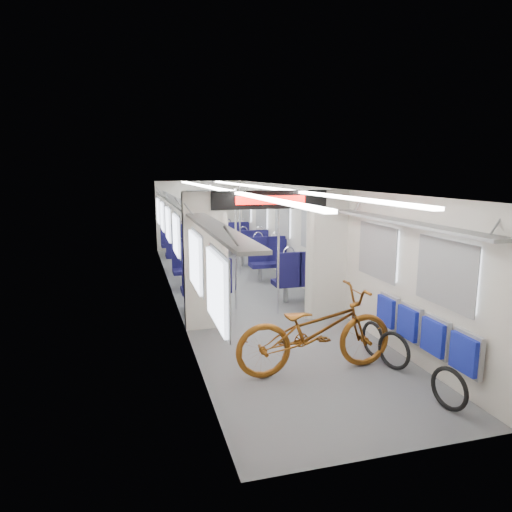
{
  "coord_description": "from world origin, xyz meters",
  "views": [
    {
      "loc": [
        -2.25,
        -9.38,
        2.62
      ],
      "look_at": [
        -0.07,
        -1.45,
        1.09
      ],
      "focal_mm": 32.0,
      "sensor_mm": 36.0,
      "label": 1
    }
  ],
  "objects_px": {
    "seat_bay_near_left": "(199,272)",
    "flip_bench": "(422,330)",
    "bike_hoop_b": "(394,352)",
    "seat_bay_far_left": "(180,244)",
    "bike_hoop_a": "(449,391)",
    "stanchion_near_left": "(236,250)",
    "seat_bay_far_right": "(243,241)",
    "bicycle": "(315,330)",
    "stanchion_near_right": "(278,253)",
    "bike_hoop_c": "(373,341)",
    "stanchion_far_left": "(211,233)",
    "seat_bay_near_right": "(282,265)",
    "stanchion_far_right": "(240,230)"
  },
  "relations": [
    {
      "from": "seat_bay_near_left",
      "to": "flip_bench",
      "type": "bearing_deg",
      "value": -62.15
    },
    {
      "from": "flip_bench",
      "to": "bike_hoop_b",
      "type": "bearing_deg",
      "value": 152.47
    },
    {
      "from": "bike_hoop_b",
      "to": "seat_bay_far_left",
      "type": "distance_m",
      "value": 8.21
    },
    {
      "from": "bike_hoop_a",
      "to": "seat_bay_near_left",
      "type": "height_order",
      "value": "seat_bay_near_left"
    },
    {
      "from": "flip_bench",
      "to": "bike_hoop_a",
      "type": "bearing_deg",
      "value": -107.12
    },
    {
      "from": "seat_bay_near_left",
      "to": "seat_bay_far_left",
      "type": "bearing_deg",
      "value": 90.0
    },
    {
      "from": "stanchion_near_left",
      "to": "seat_bay_far_right",
      "type": "bearing_deg",
      "value": 74.82
    },
    {
      "from": "bicycle",
      "to": "flip_bench",
      "type": "relative_size",
      "value": 1.03
    },
    {
      "from": "bike_hoop_a",
      "to": "stanchion_near_left",
      "type": "relative_size",
      "value": 0.22
    },
    {
      "from": "flip_bench",
      "to": "stanchion_near_right",
      "type": "relative_size",
      "value": 0.91
    },
    {
      "from": "flip_bench",
      "to": "bike_hoop_c",
      "type": "xyz_separation_m",
      "value": [
        -0.35,
        0.61,
        -0.35
      ]
    },
    {
      "from": "stanchion_near_left",
      "to": "stanchion_far_left",
      "type": "height_order",
      "value": "same"
    },
    {
      "from": "bike_hoop_b",
      "to": "bike_hoop_c",
      "type": "relative_size",
      "value": 1.01
    },
    {
      "from": "seat_bay_near_right",
      "to": "stanchion_near_right",
      "type": "relative_size",
      "value": 1.01
    },
    {
      "from": "stanchion_far_left",
      "to": "stanchion_far_right",
      "type": "distance_m",
      "value": 0.82
    },
    {
      "from": "bike_hoop_c",
      "to": "seat_bay_far_left",
      "type": "distance_m",
      "value": 7.76
    },
    {
      "from": "bike_hoop_b",
      "to": "seat_bay_far_right",
      "type": "height_order",
      "value": "seat_bay_far_right"
    },
    {
      "from": "flip_bench",
      "to": "stanchion_far_left",
      "type": "relative_size",
      "value": 0.91
    },
    {
      "from": "flip_bench",
      "to": "seat_bay_near_left",
      "type": "height_order",
      "value": "seat_bay_near_left"
    },
    {
      "from": "stanchion_far_left",
      "to": "bike_hoop_a",
      "type": "bearing_deg",
      "value": -78.19
    },
    {
      "from": "bicycle",
      "to": "stanchion_near_right",
      "type": "height_order",
      "value": "stanchion_near_right"
    },
    {
      "from": "stanchion_near_left",
      "to": "bike_hoop_a",
      "type": "bearing_deg",
      "value": -71.68
    },
    {
      "from": "bike_hoop_b",
      "to": "bike_hoop_c",
      "type": "height_order",
      "value": "bike_hoop_b"
    },
    {
      "from": "bicycle",
      "to": "bike_hoop_b",
      "type": "bearing_deg",
      "value": -102.46
    },
    {
      "from": "seat_bay_near_left",
      "to": "stanchion_far_left",
      "type": "distance_m",
      "value": 1.84
    },
    {
      "from": "bike_hoop_a",
      "to": "seat_bay_far_right",
      "type": "height_order",
      "value": "seat_bay_far_right"
    },
    {
      "from": "seat_bay_near_left",
      "to": "stanchion_far_left",
      "type": "xyz_separation_m",
      "value": [
        0.55,
        1.65,
        0.6
      ]
    },
    {
      "from": "bike_hoop_a",
      "to": "seat_bay_far_left",
      "type": "height_order",
      "value": "seat_bay_far_left"
    },
    {
      "from": "flip_bench",
      "to": "seat_bay_near_left",
      "type": "distance_m",
      "value": 4.9
    },
    {
      "from": "bike_hoop_c",
      "to": "stanchion_near_left",
      "type": "relative_size",
      "value": 0.23
    },
    {
      "from": "bicycle",
      "to": "stanchion_far_right",
      "type": "relative_size",
      "value": 0.94
    },
    {
      "from": "bike_hoop_a",
      "to": "seat_bay_near_right",
      "type": "distance_m",
      "value": 5.45
    },
    {
      "from": "seat_bay_near_left",
      "to": "seat_bay_near_right",
      "type": "relative_size",
      "value": 0.93
    },
    {
      "from": "seat_bay_far_right",
      "to": "bike_hoop_c",
      "type": "bearing_deg",
      "value": -89.47
    },
    {
      "from": "stanchion_near_left",
      "to": "stanchion_far_right",
      "type": "xyz_separation_m",
      "value": [
        0.76,
        2.86,
        0.0
      ]
    },
    {
      "from": "flip_bench",
      "to": "stanchion_far_right",
      "type": "relative_size",
      "value": 0.91
    },
    {
      "from": "bicycle",
      "to": "seat_bay_far_right",
      "type": "xyz_separation_m",
      "value": [
        0.92,
        7.78,
        -0.01
      ]
    },
    {
      "from": "bicycle",
      "to": "seat_bay_near_left",
      "type": "bearing_deg",
      "value": 13.23
    },
    {
      "from": "bike_hoop_a",
      "to": "seat_bay_near_right",
      "type": "height_order",
      "value": "seat_bay_near_right"
    },
    {
      "from": "bicycle",
      "to": "seat_bay_far_right",
      "type": "bearing_deg",
      "value": -7.03
    },
    {
      "from": "flip_bench",
      "to": "seat_bay_near_left",
      "type": "bearing_deg",
      "value": 117.85
    },
    {
      "from": "seat_bay_near_right",
      "to": "stanchion_near_left",
      "type": "height_order",
      "value": "stanchion_near_left"
    },
    {
      "from": "bicycle",
      "to": "bike_hoop_c",
      "type": "relative_size",
      "value": 4.17
    },
    {
      "from": "bicycle",
      "to": "bike_hoop_c",
      "type": "xyz_separation_m",
      "value": [
        0.99,
        0.23,
        -0.33
      ]
    },
    {
      "from": "bike_hoop_b",
      "to": "seat_bay_near_left",
      "type": "bearing_deg",
      "value": 115.49
    },
    {
      "from": "bike_hoop_a",
      "to": "bike_hoop_b",
      "type": "xyz_separation_m",
      "value": [
        -0.01,
        1.1,
        0.01
      ]
    },
    {
      "from": "stanchion_near_left",
      "to": "seat_bay_far_left",
      "type": "bearing_deg",
      "value": 96.83
    },
    {
      "from": "bike_hoop_b",
      "to": "stanchion_near_left",
      "type": "xyz_separation_m",
      "value": [
        -1.42,
        3.21,
        0.91
      ]
    },
    {
      "from": "seat_bay_far_left",
      "to": "stanchion_near_right",
      "type": "bearing_deg",
      "value": -76.75
    },
    {
      "from": "bike_hoop_a",
      "to": "seat_bay_far_left",
      "type": "relative_size",
      "value": 0.23
    }
  ]
}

